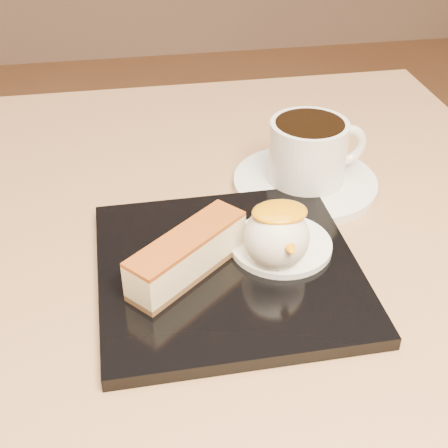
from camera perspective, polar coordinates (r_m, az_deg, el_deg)
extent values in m
cube|color=#916135|center=(0.57, -5.50, -5.25)|extent=(0.80, 0.80, 0.04)
cube|color=black|center=(0.54, 0.37, -4.18)|extent=(0.22, 0.22, 0.01)
cube|color=brown|center=(0.52, -3.31, -4.20)|extent=(0.11, 0.10, 0.01)
cube|color=#FFE3A6|center=(0.51, -3.37, -2.73)|extent=(0.11, 0.10, 0.03)
cube|color=#803D0D|center=(0.50, -3.44, -1.29)|extent=(0.11, 0.10, 0.00)
cylinder|color=white|center=(0.55, 5.21, -1.90)|extent=(0.09, 0.09, 0.01)
sphere|color=white|center=(0.52, 4.82, -1.21)|extent=(0.06, 0.06, 0.06)
ellipsoid|color=orange|center=(0.51, 5.11, 1.10)|extent=(0.05, 0.04, 0.01)
ellipsoid|color=#30872C|center=(0.56, 1.75, -0.69)|extent=(0.02, 0.01, 0.00)
ellipsoid|color=#30872C|center=(0.57, 2.51, -0.30)|extent=(0.02, 0.01, 0.00)
ellipsoid|color=#30872C|center=(0.56, 0.93, -0.36)|extent=(0.01, 0.02, 0.00)
cylinder|color=white|center=(0.66, 7.41, 3.75)|extent=(0.15, 0.15, 0.01)
cylinder|color=white|center=(0.64, 7.65, 6.57)|extent=(0.08, 0.08, 0.06)
cylinder|color=black|center=(0.63, 7.87, 8.98)|extent=(0.07, 0.07, 0.00)
torus|color=white|center=(0.66, 11.10, 7.07)|extent=(0.05, 0.02, 0.05)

